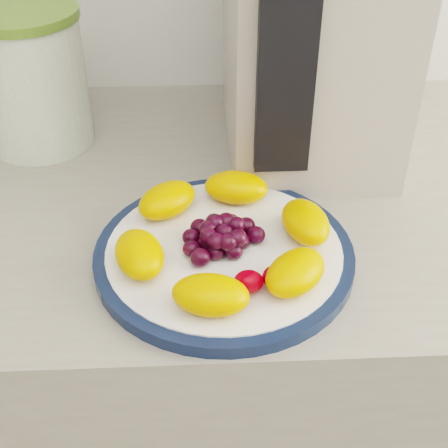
{
  "coord_description": "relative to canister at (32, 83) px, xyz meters",
  "views": [
    {
      "loc": [
        -0.01,
        0.52,
        1.35
      ],
      "look_at": [
        0.02,
        1.05,
        0.95
      ],
      "focal_mm": 50.0,
      "sensor_mm": 36.0,
      "label": 1
    }
  ],
  "objects": [
    {
      "name": "plate_face",
      "position": [
        0.25,
        -0.28,
        -0.08
      ],
      "size": [
        0.26,
        0.26,
        0.02
      ],
      "primitive_type": "cylinder",
      "color": "white",
      "rests_on": "counter"
    },
    {
      "name": "plate_rim",
      "position": [
        0.25,
        -0.28,
        -0.08
      ],
      "size": [
        0.28,
        0.28,
        0.01
      ],
      "primitive_type": "cylinder",
      "color": "#101E3D",
      "rests_on": "counter"
    },
    {
      "name": "counter",
      "position": [
        0.23,
        -0.12,
        -0.54
      ],
      "size": [
        3.5,
        0.6,
        0.9
      ],
      "primitive_type": "cube",
      "color": "gray",
      "rests_on": "floor"
    },
    {
      "name": "canister",
      "position": [
        0.0,
        0.0,
        0.0
      ],
      "size": [
        0.19,
        0.19,
        0.18
      ],
      "primitive_type": "cylinder",
      "rotation": [
        0.0,
        0.0,
        -0.36
      ],
      "color": "#426816",
      "rests_on": "counter"
    },
    {
      "name": "canister_lid",
      "position": [
        0.0,
        0.0,
        0.09
      ],
      "size": [
        0.2,
        0.2,
        0.01
      ],
      "primitive_type": "cylinder",
      "rotation": [
        0.0,
        0.0,
        -0.36
      ],
      "color": "olive",
      "rests_on": "canister"
    },
    {
      "name": "appliance_panel",
      "position": [
        0.32,
        -0.17,
        0.1
      ],
      "size": [
        0.06,
        0.02,
        0.27
      ],
      "primitive_type": "cube",
      "rotation": [
        0.0,
        0.0,
        0.0
      ],
      "color": "black",
      "rests_on": "appliance_body"
    },
    {
      "name": "cabinet_face",
      "position": [
        0.23,
        -0.12,
        -0.57
      ],
      "size": [
        3.48,
        0.58,
        0.84
      ],
      "primitive_type": "cube",
      "color": "#896447",
      "rests_on": "floor"
    },
    {
      "name": "fruit_plate",
      "position": [
        0.25,
        -0.28,
        -0.05
      ],
      "size": [
        0.25,
        0.24,
        0.04
      ],
      "color": "#FF8F00",
      "rests_on": "plate_face"
    },
    {
      "name": "appliance_body",
      "position": [
        0.37,
        -0.02,
        0.1
      ],
      "size": [
        0.21,
        0.3,
        0.37
      ],
      "primitive_type": "cube",
      "rotation": [
        0.0,
        0.0,
        0.0
      ],
      "color": "#ADA295",
      "rests_on": "counter"
    }
  ]
}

